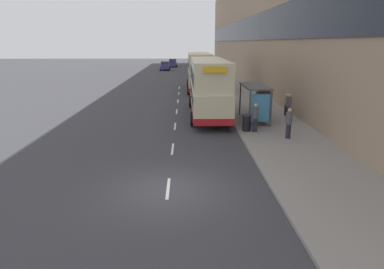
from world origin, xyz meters
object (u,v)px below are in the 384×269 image
Objects in this scene: car_2 at (198,73)px; pedestrian_at_shelter at (289,106)px; pedestrian_1 at (289,123)px; pedestrian_4 at (286,104)px; car_0 at (173,63)px; litter_bin at (247,123)px; double_decker_bus_ahead at (199,71)px; bus_shelter at (258,97)px; car_1 at (165,66)px; pedestrian_2 at (255,117)px; pedestrian_3 at (257,102)px; double_decker_bus_near at (208,86)px.

pedestrian_at_shelter is (5.36, -30.02, 0.25)m from car_2.
pedestrian_4 is (1.73, 6.46, -0.06)m from pedestrian_1.
car_0 reaches higher than pedestrian_4.
car_2 reaches higher than litter_bin.
pedestrian_1 is (4.27, -21.28, -1.24)m from double_decker_bus_ahead.
pedestrian_1 is (0.87, -4.47, -0.83)m from bus_shelter.
car_2 is 33.48m from litter_bin.
litter_bin is (-3.83, -4.68, -0.32)m from pedestrian_4.
pedestrian_at_shelter reaches higher than car_1.
pedestrian_2 is at bearing -104.42° from bus_shelter.
double_decker_bus_ahead is 5.91× the size of pedestrian_3.
double_decker_bus_ahead is at bearing 100.51° from car_1.
double_decker_bus_near is 2.43× the size of car_2.
car_2 is at bearing 100.95° from pedestrian_4.
pedestrian_4 is at bearing -5.27° from double_decker_bus_near.
double_decker_bus_near is 2.62× the size of car_1.
car_0 is at bearing 100.31° from pedestrian_at_shelter.
car_0 is 2.47× the size of pedestrian_4.
pedestrian_1 is (8.71, -61.48, 0.15)m from car_0.
pedestrian_at_shelter is 2.67m from pedestrian_3.
car_1 is 2.24× the size of pedestrian_at_shelter.
car_1 is 45.97m from pedestrian_3.
car_0 is 62.10m from pedestrian_1.
car_2 is at bearing 100.12° from pedestrian_at_shelter.
pedestrian_2 is at bearing -82.38° from double_decker_bus_ahead.
bus_shelter is 2.28× the size of pedestrian_at_shelter.
pedestrian_1 reaches higher than litter_bin.
double_decker_bus_ahead reaches higher than pedestrian_1.
car_0 is (-4.44, 40.20, -1.39)m from double_decker_bus_ahead.
pedestrian_2 is 0.98× the size of pedestrian_3.
double_decker_bus_near is 10.32× the size of litter_bin.
car_2 is (0.44, 13.94, -1.46)m from double_decker_bus_ahead.
pedestrian_2 is (2.64, -19.76, -1.23)m from double_decker_bus_ahead.
pedestrian_1 reaches higher than car_0.
pedestrian_1 is 6.69m from pedestrian_4.
car_0 is 60.07m from litter_bin.
double_decker_bus_near is 45.41m from car_1.
car_0 is 57.21m from pedestrian_at_shelter.
pedestrian_at_shelter is (5.80, -16.08, -1.20)m from double_decker_bus_ahead.
double_decker_bus_ahead is 31.30m from car_1.
car_0 is at bearing 100.75° from pedestrian_4.
double_decker_bus_near is 54.68m from car_0.
car_2 is at bearing 89.31° from double_decker_bus_near.
pedestrian_2 reaches higher than car_0.
double_decker_bus_near is at bearing 162.35° from pedestrian_at_shelter.
bus_shelter is 3.40m from pedestrian_4.
litter_bin is (7.88, -50.24, -0.21)m from car_1.
pedestrian_1 is at bearing 100.86° from car_1.
car_0 is 9.55m from car_1.
car_1 is at bearing 110.09° from car_2.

